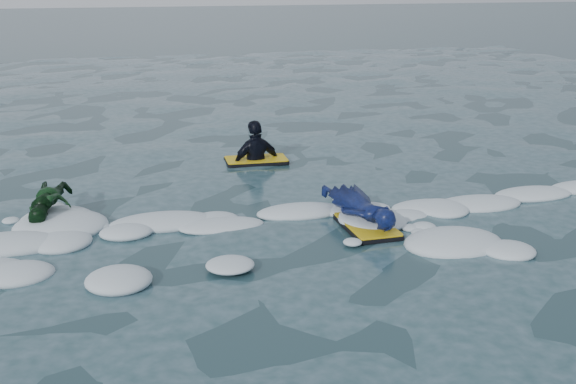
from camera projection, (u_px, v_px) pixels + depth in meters
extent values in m
plane|color=#162E34|center=(285.00, 263.00, 8.18)|extent=(120.00, 120.00, 0.00)
cube|color=black|center=(367.00, 227.00, 9.24)|extent=(0.61, 1.08, 0.05)
cube|color=gold|center=(367.00, 224.00, 9.23)|extent=(0.59, 1.05, 0.02)
imported|color=navy|center=(361.00, 206.00, 9.41)|extent=(0.78, 1.66, 0.38)
cube|color=black|center=(51.00, 224.00, 9.35)|extent=(0.64, 0.87, 0.04)
cube|color=gold|center=(51.00, 222.00, 9.34)|extent=(0.62, 0.85, 0.01)
cube|color=#184CB7|center=(51.00, 222.00, 9.34)|extent=(0.35, 0.75, 0.00)
imported|color=#103B11|center=(50.00, 204.00, 9.47)|extent=(0.78, 1.26, 0.44)
cube|color=black|center=(256.00, 161.00, 12.42)|extent=(1.08, 0.62, 0.05)
cube|color=gold|center=(256.00, 159.00, 12.41)|extent=(1.06, 0.60, 0.02)
imported|color=black|center=(256.00, 166.00, 12.45)|extent=(1.00, 0.59, 1.59)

